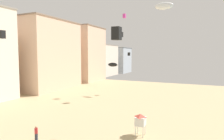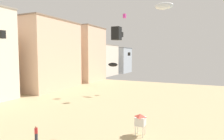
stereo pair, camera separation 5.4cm
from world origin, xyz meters
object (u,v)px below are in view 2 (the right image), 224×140
at_px(kite_flyer, 36,132).
at_px(kite_black_box_4, 2,34).
at_px(kite_white_parafoil, 164,6).
at_px(kite_black_box, 116,33).
at_px(kite_black_box_3, 121,35).
at_px(kite_black_box_2, 129,54).
at_px(kite_magenta_box, 125,16).
at_px(kite_black_parafoil, 113,65).
at_px(lifeguard_stand, 140,120).

relative_size(kite_flyer, kite_black_box_4, 1.21).
height_order(kite_white_parafoil, kite_black_box, kite_white_parafoil).
xyz_separation_m(kite_flyer, kite_white_parafoil, (11.62, 10.07, 14.51)).
height_order(kite_black_box, kite_black_box_3, kite_black_box_3).
height_order(kite_white_parafoil, kite_black_box_2, kite_white_parafoil).
xyz_separation_m(kite_flyer, kite_magenta_box, (-0.47, 27.91, 17.41)).
bearing_deg(kite_black_box_3, kite_white_parafoil, -49.79).
xyz_separation_m(kite_black_box_2, kite_black_box_4, (-14.83, -22.02, 3.26)).
distance_m(kite_magenta_box, kite_black_box_4, 25.70).
bearing_deg(kite_flyer, kite_black_box_3, 150.40).
bearing_deg(kite_black_parafoil, kite_black_box_4, -124.03).
relative_size(lifeguard_stand, kite_black_box_3, 2.49).
distance_m(kite_black_box_2, kite_black_parafoil, 5.20).
bearing_deg(kite_black_parafoil, kite_flyer, -84.86).
xyz_separation_m(kite_black_parafoil, kite_black_box_4, (-12.28, -18.19, 5.68)).
bearing_deg(kite_black_box_3, kite_magenta_box, 103.77).
height_order(kite_white_parafoil, kite_black_box_4, kite_white_parafoil).
bearing_deg(kite_black_box_2, kite_black_box, -73.99).
relative_size(lifeguard_stand, kite_magenta_box, 2.62).
bearing_deg(kite_flyer, kite_black_box_4, -143.92).
xyz_separation_m(kite_flyer, kite_black_box_2, (0.27, 29.18, 8.56)).
bearing_deg(kite_black_box, kite_magenta_box, 108.63).
height_order(lifeguard_stand, kite_white_parafoil, kite_white_parafoil).
height_order(kite_black_box_2, kite_black_parafoil, kite_black_box_2).
distance_m(kite_black_box_3, kite_black_box_4, 22.00).
xyz_separation_m(kite_black_box, kite_magenta_box, (-7.40, 21.95, 6.50)).
relative_size(kite_white_parafoil, kite_black_box_4, 1.68).
relative_size(lifeguard_stand, kite_black_box, 1.67).
height_order(kite_black_box, kite_black_parafoil, kite_black_box).
distance_m(lifeguard_stand, kite_magenta_box, 29.32).
xyz_separation_m(kite_black_box, kite_black_parafoil, (-9.21, 19.39, -4.76)).
height_order(kite_black_box_2, kite_black_box_3, kite_black_box_3).
bearing_deg(kite_flyer, lifeguard_stand, 93.46).
bearing_deg(lifeguard_stand, kite_black_box_4, -167.04).
bearing_deg(kite_black_box_3, kite_flyer, -91.86).
relative_size(lifeguard_stand, kite_black_box_2, 3.22).
height_order(kite_magenta_box, kite_black_parafoil, kite_magenta_box).
height_order(kite_flyer, lifeguard_stand, lifeguard_stand).
bearing_deg(kite_white_parafoil, kite_black_box_4, -173.65).
xyz_separation_m(kite_magenta_box, kite_black_box_3, (1.22, -4.98, -4.80)).
distance_m(kite_flyer, kite_black_box_3, 26.18).
xyz_separation_m(lifeguard_stand, kite_black_box_3, (-9.17, 16.93, 11.69)).
height_order(kite_black_box_2, kite_magenta_box, kite_magenta_box).
xyz_separation_m(lifeguard_stand, kite_black_parafoil, (-12.20, 19.35, 5.22)).
bearing_deg(lifeguard_stand, kite_white_parafoil, 82.97).
xyz_separation_m(kite_black_box, kite_black_box_4, (-21.49, 1.20, 0.91)).
bearing_deg(kite_black_box, kite_white_parafoil, 41.25).
distance_m(lifeguard_stand, kite_black_parafoil, 23.46).
bearing_deg(lifeguard_stand, kite_black_box, -163.46).
height_order(lifeguard_stand, kite_black_box_2, kite_black_box_2).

